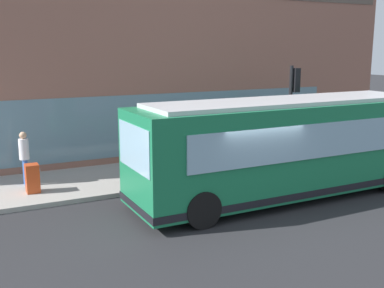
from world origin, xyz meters
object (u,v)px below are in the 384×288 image
object	(u,v)px
traffic_light_near_corner	(293,96)
pedestrian_near_hydrant	(175,148)
pedestrian_walking_along_curb	(305,132)
pedestrian_near_building_entrance	(225,145)
fire_hydrant	(219,149)
pedestrian_by_light_pole	(24,154)
newspaper_vending_box	(33,178)
city_bus_nearside	(287,148)

from	to	relation	value
traffic_light_near_corner	pedestrian_near_hydrant	world-z (taller)	traffic_light_near_corner
pedestrian_walking_along_curb	pedestrian_near_building_entrance	size ratio (longest dim) A/B	1.04
fire_hydrant	pedestrian_walking_along_curb	bearing A→B (deg)	-112.81
pedestrian_walking_along_curb	pedestrian_by_light_pole	distance (m)	11.01
pedestrian_near_hydrant	pedestrian_near_building_entrance	world-z (taller)	pedestrian_near_hydrant
newspaper_vending_box	fire_hydrant	bearing A→B (deg)	-78.54
pedestrian_near_hydrant	pedestrian_by_light_pole	bearing A→B (deg)	74.81
pedestrian_near_hydrant	city_bus_nearside	bearing A→B (deg)	-143.08
pedestrian_near_building_entrance	city_bus_nearside	bearing A→B (deg)	-172.03
pedestrian_near_building_entrance	newspaper_vending_box	distance (m)	6.71
city_bus_nearside	pedestrian_near_hydrant	distance (m)	3.96
city_bus_nearside	traffic_light_near_corner	world-z (taller)	traffic_light_near_corner
traffic_light_near_corner	pedestrian_near_building_entrance	size ratio (longest dim) A/B	2.24
pedestrian_near_hydrant	newspaper_vending_box	size ratio (longest dim) A/B	1.99
traffic_light_near_corner	fire_hydrant	world-z (taller)	traffic_light_near_corner
city_bus_nearside	newspaper_vending_box	distance (m)	7.97
pedestrian_near_building_entrance	newspaper_vending_box	world-z (taller)	pedestrian_near_building_entrance
fire_hydrant	pedestrian_walking_along_curb	size ratio (longest dim) A/B	0.42
pedestrian_near_building_entrance	fire_hydrant	bearing A→B (deg)	-24.52
fire_hydrant	pedestrian_walking_along_curb	world-z (taller)	pedestrian_walking_along_curb
pedestrian_near_building_entrance	newspaper_vending_box	size ratio (longest dim) A/B	1.89
fire_hydrant	pedestrian_near_building_entrance	world-z (taller)	pedestrian_near_building_entrance
traffic_light_near_corner	pedestrian_by_light_pole	bearing A→B (deg)	80.22
city_bus_nearside	pedestrian_near_building_entrance	world-z (taller)	city_bus_nearside
city_bus_nearside	pedestrian_near_building_entrance	size ratio (longest dim) A/B	5.92
traffic_light_near_corner	pedestrian_near_hydrant	xyz separation A→B (m)	(0.35, 4.78, -1.61)
pedestrian_near_hydrant	pedestrian_near_building_entrance	size ratio (longest dim) A/B	1.06
pedestrian_near_hydrant	pedestrian_walking_along_curb	size ratio (longest dim) A/B	1.01
pedestrian_near_hydrant	pedestrian_walking_along_curb	xyz separation A→B (m)	(0.48, -6.16, -0.02)
traffic_light_near_corner	city_bus_nearside	bearing A→B (deg)	139.36
pedestrian_near_hydrant	pedestrian_near_building_entrance	bearing A→B (deg)	-93.57
traffic_light_near_corner	newspaper_vending_box	size ratio (longest dim) A/B	4.22
newspaper_vending_box	pedestrian_walking_along_curb	bearing A→B (deg)	-89.23
pedestrian_near_hydrant	pedestrian_by_light_pole	size ratio (longest dim) A/B	1.01
city_bus_nearside	newspaper_vending_box	world-z (taller)	city_bus_nearside
pedestrian_near_hydrant	pedestrian_near_building_entrance	xyz separation A→B (m)	(-0.12, -1.95, -0.06)
traffic_light_near_corner	fire_hydrant	distance (m)	3.72
traffic_light_near_corner	newspaper_vending_box	bearing A→B (deg)	85.91
fire_hydrant	pedestrian_by_light_pole	distance (m)	7.72
pedestrian_near_hydrant	newspaper_vending_box	bearing A→B (deg)	85.96
city_bus_nearside	traffic_light_near_corner	size ratio (longest dim) A/B	2.65
traffic_light_near_corner	pedestrian_walking_along_curb	distance (m)	2.29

